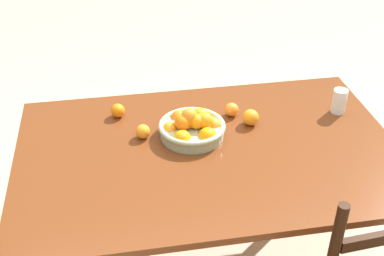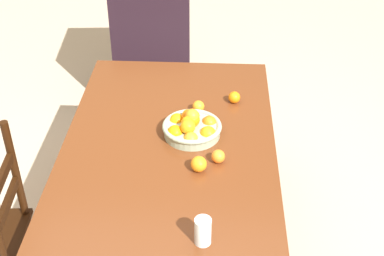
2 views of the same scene
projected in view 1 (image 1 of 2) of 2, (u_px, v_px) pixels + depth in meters
name	position (u px, v px, depth m)	size (l,w,h in m)	color
dining_table	(208.00, 163.00, 2.13)	(1.60, 1.02, 0.72)	#5E2E15
fruit_bowl	(192.00, 127.00, 2.14)	(0.29, 0.29, 0.14)	#96A98C
orange_loose_0	(118.00, 111.00, 2.28)	(0.06, 0.06, 0.06)	orange
orange_loose_1	(232.00, 110.00, 2.29)	(0.06, 0.06, 0.06)	orange
orange_loose_2	(251.00, 117.00, 2.22)	(0.07, 0.07, 0.07)	orange
orange_loose_3	(143.00, 132.00, 2.14)	(0.06, 0.06, 0.06)	orange
drinking_glass	(339.00, 101.00, 2.30)	(0.07, 0.07, 0.12)	silver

